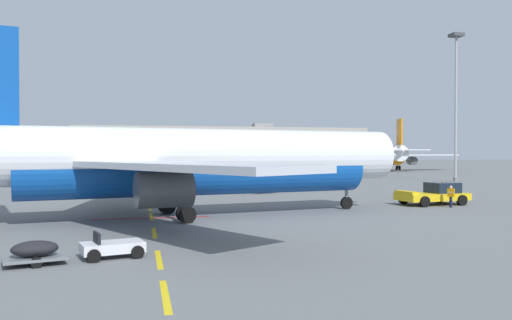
# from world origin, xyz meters

# --- Properties ---
(ground) EXTENTS (400.00, 400.00, 0.00)m
(ground) POSITION_xyz_m (40.00, 40.00, 0.00)
(ground) COLOR slate
(apron_paint_markings) EXTENTS (8.00, 92.98, 0.01)m
(apron_paint_markings) POSITION_xyz_m (18.00, 36.91, 0.00)
(apron_paint_markings) COLOR yellow
(apron_paint_markings) RESTS_ON ground
(airliner_foreground) EXTENTS (34.69, 34.02, 12.20)m
(airliner_foreground) POSITION_xyz_m (21.02, 21.97, 3.95)
(airliner_foreground) COLOR white
(airliner_foreground) RESTS_ON ground
(pushback_tug) EXTENTS (6.32, 3.80, 2.08)m
(pushback_tug) POSITION_xyz_m (42.07, 25.97, 0.90)
(pushback_tug) COLOR yellow
(pushback_tug) RESTS_ON ground
(airliner_far_center) EXTENTS (32.75, 33.61, 11.91)m
(airliner_far_center) POSITION_xyz_m (77.47, 105.76, 3.85)
(airliner_far_center) COLOR white
(airliner_far_center) RESTS_ON ground
(catering_truck) EXTENTS (5.11, 7.36, 3.14)m
(catering_truck) POSITION_xyz_m (29.25, 43.84, 1.65)
(catering_truck) COLOR black
(catering_truck) RESTS_ON ground
(baggage_train) EXTENTS (8.68, 3.71, 1.14)m
(baggage_train) POSITION_xyz_m (13.09, 7.84, 0.52)
(baggage_train) COLOR silver
(baggage_train) RESTS_ON ground
(ground_crew_worker) EXTENTS (0.44, 0.67, 1.79)m
(ground_crew_worker) POSITION_xyz_m (42.13, 23.63, 1.03)
(ground_crew_worker) COLOR #191E38
(ground_crew_worker) RESTS_ON ground
(apron_light_mast_far) EXTENTS (1.80, 1.80, 22.57)m
(apron_light_mast_far) POSITION_xyz_m (64.40, 56.75, 14.20)
(apron_light_mast_far) COLOR slate
(apron_light_mast_far) RESTS_ON ground
(terminal_satellite) EXTENTS (90.12, 24.57, 13.67)m
(terminal_satellite) POSITION_xyz_m (43.00, 152.48, 6.05)
(terminal_satellite) COLOR #9E998E
(terminal_satellite) RESTS_ON ground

